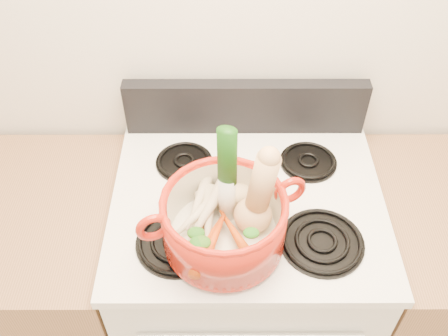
{
  "coord_description": "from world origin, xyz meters",
  "views": [
    {
      "loc": [
        -0.07,
        0.46,
        2.03
      ],
      "look_at": [
        -0.07,
        1.22,
        1.26
      ],
      "focal_mm": 40.0,
      "sensor_mm": 36.0,
      "label": 1
    }
  ],
  "objects_px": {
    "stove_body": "(243,287)",
    "squash": "(254,194)",
    "leek": "(227,174)",
    "dutch_oven": "(224,222)"
  },
  "relations": [
    {
      "from": "dutch_oven",
      "to": "squash",
      "type": "relative_size",
      "value": 1.24
    },
    {
      "from": "stove_body",
      "to": "leek",
      "type": "distance_m",
      "value": 0.71
    },
    {
      "from": "leek",
      "to": "dutch_oven",
      "type": "bearing_deg",
      "value": -81.35
    },
    {
      "from": "dutch_oven",
      "to": "squash",
      "type": "distance_m",
      "value": 0.11
    },
    {
      "from": "dutch_oven",
      "to": "squash",
      "type": "xyz_separation_m",
      "value": [
        0.07,
        0.02,
        0.08
      ]
    },
    {
      "from": "stove_body",
      "to": "squash",
      "type": "height_order",
      "value": "squash"
    },
    {
      "from": "leek",
      "to": "squash",
      "type": "bearing_deg",
      "value": -11.29
    },
    {
      "from": "squash",
      "to": "leek",
      "type": "relative_size",
      "value": 0.79
    },
    {
      "from": "dutch_oven",
      "to": "leek",
      "type": "distance_m",
      "value": 0.13
    },
    {
      "from": "stove_body",
      "to": "squash",
      "type": "xyz_separation_m",
      "value": [
        0.0,
        -0.14,
        0.66
      ]
    }
  ]
}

